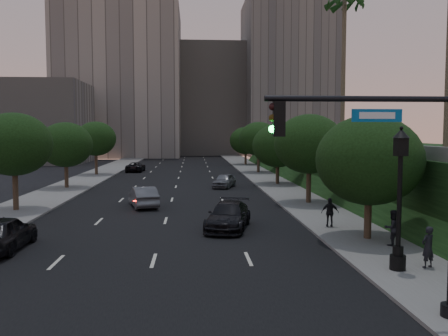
{
  "coord_description": "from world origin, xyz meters",
  "views": [
    {
      "loc": [
        1.65,
        -14.64,
        5.4
      ],
      "look_at": [
        3.23,
        8.98,
        3.6
      ],
      "focal_mm": 38.0,
      "sensor_mm": 36.0,
      "label": 1
    }
  ],
  "objects": [
    {
      "name": "pedestrian_b",
      "position": [
        10.87,
        6.41,
        0.98
      ],
      "size": [
        0.91,
        0.77,
        1.66
      ],
      "primitive_type": "imported",
      "rotation": [
        0.0,
        0.0,
        3.33
      ],
      "color": "black",
      "rests_on": "sidewalk_right"
    },
    {
      "name": "sedan_far_right",
      "position": [
        4.74,
        31.05,
        0.7
      ],
      "size": [
        2.86,
        4.41,
        1.4
      ],
      "primitive_type": "imported",
      "rotation": [
        0.0,
        0.0,
        -0.32
      ],
      "color": "slate",
      "rests_on": "ground"
    },
    {
      "name": "parapet_wall",
      "position": [
        13.5,
        28.0,
        4.35
      ],
      "size": [
        0.35,
        90.0,
        0.7
      ],
      "primitive_type": "cube",
      "color": "slate",
      "rests_on": "embankment"
    },
    {
      "name": "tree_right_c",
      "position": [
        10.3,
        33.0,
        4.02
      ],
      "size": [
        5.2,
        5.2,
        6.24
      ],
      "color": "#38281C",
      "rests_on": "ground"
    },
    {
      "name": "tree_right_e",
      "position": [
        10.3,
        62.0,
        4.02
      ],
      "size": [
        5.2,
        5.2,
        6.24
      ],
      "color": "#38281C",
      "rests_on": "ground"
    },
    {
      "name": "embankment",
      "position": [
        22.0,
        28.0,
        2.0
      ],
      "size": [
        18.0,
        90.0,
        4.0
      ],
      "primitive_type": "cube",
      "color": "black",
      "rests_on": "ground"
    },
    {
      "name": "tree_right_a",
      "position": [
        10.3,
        8.0,
        4.02
      ],
      "size": [
        5.2,
        5.2,
        6.24
      ],
      "color": "#38281C",
      "rests_on": "ground"
    },
    {
      "name": "tree_right_b",
      "position": [
        10.3,
        20.0,
        4.52
      ],
      "size": [
        5.2,
        5.2,
        6.74
      ],
      "color": "#38281C",
      "rests_on": "ground"
    },
    {
      "name": "tree_left_b",
      "position": [
        -10.3,
        18.0,
        4.58
      ],
      "size": [
        5.0,
        5.0,
        6.71
      ],
      "color": "#38281C",
      "rests_on": "ground"
    },
    {
      "name": "tree_left_c",
      "position": [
        -10.3,
        31.0,
        4.21
      ],
      "size": [
        5.0,
        5.0,
        6.34
      ],
      "color": "#38281C",
      "rests_on": "ground"
    },
    {
      "name": "office_block_left",
      "position": [
        -14.0,
        92.0,
        16.0
      ],
      "size": [
        26.0,
        20.0,
        32.0
      ],
      "primitive_type": "cube",
      "color": "gray",
      "rests_on": "ground"
    },
    {
      "name": "sedan_near_left",
      "position": [
        -7.0,
        7.2,
        0.82
      ],
      "size": [
        1.96,
        4.81,
        1.64
      ],
      "primitive_type": "imported",
      "rotation": [
        0.0,
        0.0,
        3.14
      ],
      "color": "black",
      "rests_on": "ground"
    },
    {
      "name": "pedestrian_c",
      "position": [
        9.26,
        10.91,
        0.96
      ],
      "size": [
        1.0,
        0.56,
        1.61
      ],
      "primitive_type": "imported",
      "rotation": [
        0.0,
        0.0,
        2.96
      ],
      "color": "black",
      "rests_on": "sidewalk_right"
    },
    {
      "name": "sedan_far_left",
      "position": [
        -6.08,
        50.3,
        0.66
      ],
      "size": [
        2.38,
        4.81,
        1.31
      ],
      "primitive_type": "imported",
      "rotation": [
        0.0,
        0.0,
        3.1
      ],
      "color": "black",
      "rests_on": "ground"
    },
    {
      "name": "road_surface",
      "position": [
        0.0,
        30.0,
        0.01
      ],
      "size": [
        16.0,
        140.0,
        0.02
      ],
      "primitive_type": "cube",
      "color": "black",
      "rests_on": "ground"
    },
    {
      "name": "sedan_mid_left",
      "position": [
        -1.91,
        19.56,
        0.75
      ],
      "size": [
        2.69,
        4.79,
        1.5
      ],
      "primitive_type": "imported",
      "rotation": [
        0.0,
        0.0,
        3.4
      ],
      "color": "#56585C",
      "rests_on": "ground"
    },
    {
      "name": "sidewalk_right",
      "position": [
        10.25,
        30.0,
        0.07
      ],
      "size": [
        4.5,
        140.0,
        0.15
      ],
      "primitive_type": "cube",
      "color": "slate",
      "rests_on": "ground"
    },
    {
      "name": "sidewalk_left",
      "position": [
        -10.25,
        30.0,
        0.07
      ],
      "size": [
        4.5,
        140.0,
        0.15
      ],
      "primitive_type": "cube",
      "color": "slate",
      "rests_on": "ground"
    },
    {
      "name": "tree_left_d",
      "position": [
        -10.3,
        45.0,
        4.58
      ],
      "size": [
        5.0,
        5.0,
        6.71
      ],
      "color": "#38281C",
      "rests_on": "ground"
    },
    {
      "name": "office_block_filler",
      "position": [
        -26.0,
        70.0,
        7.0
      ],
      "size": [
        18.0,
        16.0,
        14.0
      ],
      "primitive_type": "cube",
      "color": "gray",
      "rests_on": "ground"
    },
    {
      "name": "traffic_signal_mast",
      "position": [
        7.89,
        -1.95,
        3.67
      ],
      "size": [
        5.68,
        0.56,
        7.0
      ],
      "color": "black",
      "rests_on": "ground"
    },
    {
      "name": "palm_far",
      "position": [
        16.0,
        30.0,
        17.64
      ],
      "size": [
        3.2,
        3.2,
        15.5
      ],
      "color": "#4C4233",
      "rests_on": "embankment"
    },
    {
      "name": "office_block_mid",
      "position": [
        6.0,
        102.0,
        13.0
      ],
      "size": [
        22.0,
        18.0,
        26.0
      ],
      "primitive_type": "cube",
      "color": "gray",
      "rests_on": "ground"
    },
    {
      "name": "ground",
      "position": [
        0.0,
        0.0,
        0.0
      ],
      "size": [
        160.0,
        160.0,
        0.0
      ],
      "primitive_type": "plane",
      "color": "black",
      "rests_on": "ground"
    },
    {
      "name": "tree_right_d",
      "position": [
        10.3,
        47.0,
        4.52
      ],
      "size": [
        5.2,
        5.2,
        6.74
      ],
      "color": "#38281C",
      "rests_on": "ground"
    },
    {
      "name": "office_block_right",
      "position": [
        24.0,
        96.0,
        18.0
      ],
      "size": [
        20.0,
        22.0,
        36.0
      ],
      "primitive_type": "cube",
      "color": "slate",
      "rests_on": "ground"
    },
    {
      "name": "pedestrian_a",
      "position": [
        10.72,
        2.82,
        0.96
      ],
      "size": [
        0.69,
        0.58,
        1.62
      ],
      "primitive_type": "imported",
      "rotation": [
        0.0,
        0.0,
        3.52
      ],
      "color": "black",
      "rests_on": "sidewalk_right"
    },
    {
      "name": "street_lamp",
      "position": [
        9.47,
        2.66,
        2.63
      ],
      "size": [
        0.64,
        0.64,
        5.62
      ],
      "color": "black",
      "rests_on": "ground"
    },
    {
      "name": "sedan_near_right",
      "position": [
        3.63,
        11.34,
        0.74
      ],
      "size": [
        3.22,
        5.47,
        1.49
      ],
      "primitive_type": "imported",
      "rotation": [
        0.0,
        0.0,
        -0.23
      ],
      "color": "black",
      "rests_on": "ground"
    }
  ]
}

